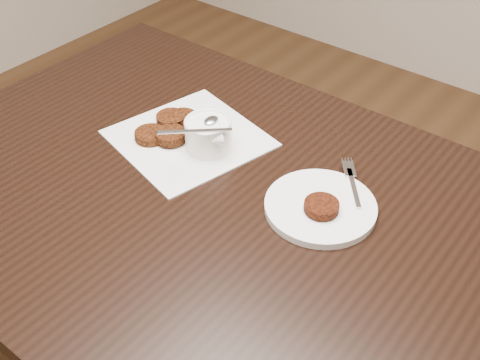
% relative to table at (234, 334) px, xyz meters
% --- Properties ---
extents(table, '(1.31, 0.84, 0.75)m').
position_rel_table_xyz_m(table, '(0.00, 0.00, 0.00)').
color(table, black).
rests_on(table, floor).
extents(napkin, '(0.32, 0.32, 0.00)m').
position_rel_table_xyz_m(napkin, '(-0.19, 0.10, 0.38)').
color(napkin, white).
rests_on(napkin, table).
extents(sauce_ramekin, '(0.13, 0.13, 0.13)m').
position_rel_table_xyz_m(sauce_ramekin, '(-0.14, 0.10, 0.44)').
color(sauce_ramekin, white).
rests_on(sauce_ramekin, napkin).
extents(patty_cluster, '(0.27, 0.27, 0.02)m').
position_rel_table_xyz_m(patty_cluster, '(-0.22, 0.12, 0.39)').
color(patty_cluster, '#6A2B0D').
rests_on(patty_cluster, napkin).
extents(plate_with_patty, '(0.27, 0.27, 0.03)m').
position_rel_table_xyz_m(plate_with_patty, '(0.13, 0.08, 0.39)').
color(plate_with_patty, white).
rests_on(plate_with_patty, table).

